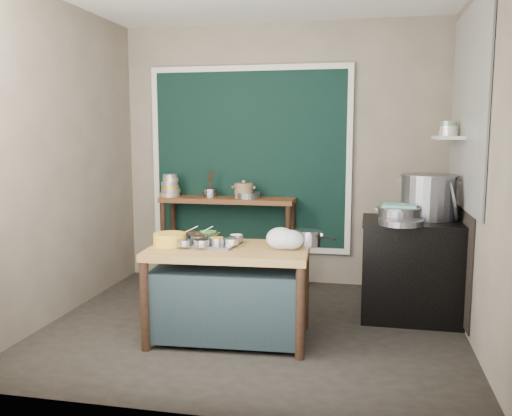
% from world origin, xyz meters
% --- Properties ---
extents(floor, '(3.50, 3.00, 0.02)m').
position_xyz_m(floor, '(0.00, 0.00, -0.01)').
color(floor, black).
rests_on(floor, ground).
extents(back_wall, '(3.50, 0.02, 2.80)m').
position_xyz_m(back_wall, '(0.00, 1.51, 1.40)').
color(back_wall, gray).
rests_on(back_wall, floor).
extents(left_wall, '(0.02, 3.00, 2.80)m').
position_xyz_m(left_wall, '(-1.76, 0.00, 1.40)').
color(left_wall, gray).
rests_on(left_wall, floor).
extents(right_wall, '(0.02, 3.00, 2.80)m').
position_xyz_m(right_wall, '(1.76, 0.00, 1.40)').
color(right_wall, gray).
rests_on(right_wall, floor).
extents(curtain_panel, '(2.10, 0.02, 1.90)m').
position_xyz_m(curtain_panel, '(-0.35, 1.47, 1.35)').
color(curtain_panel, black).
rests_on(curtain_panel, back_wall).
extents(curtain_frame, '(2.22, 0.03, 2.02)m').
position_xyz_m(curtain_frame, '(-0.35, 1.46, 1.35)').
color(curtain_frame, beige).
rests_on(curtain_frame, back_wall).
extents(tile_panel, '(0.02, 1.70, 1.70)m').
position_xyz_m(tile_panel, '(1.74, 0.55, 1.85)').
color(tile_panel, '#B2B2AA').
rests_on(tile_panel, right_wall).
extents(soot_patch, '(0.01, 1.30, 1.30)m').
position_xyz_m(soot_patch, '(1.74, 0.65, 0.70)').
color(soot_patch, black).
rests_on(soot_patch, right_wall).
extents(wall_shelf, '(0.22, 0.70, 0.03)m').
position_xyz_m(wall_shelf, '(1.63, 0.85, 1.60)').
color(wall_shelf, beige).
rests_on(wall_shelf, right_wall).
extents(prep_table, '(1.29, 0.80, 0.75)m').
position_xyz_m(prep_table, '(-0.13, -0.30, 0.38)').
color(prep_table, olive).
rests_on(prep_table, floor).
extents(back_counter, '(1.45, 0.40, 0.95)m').
position_xyz_m(back_counter, '(-0.55, 1.28, 0.47)').
color(back_counter, brown).
rests_on(back_counter, floor).
extents(stove_block, '(0.90, 0.68, 0.85)m').
position_xyz_m(stove_block, '(1.35, 0.55, 0.42)').
color(stove_block, black).
rests_on(stove_block, floor).
extents(stove_top, '(0.92, 0.69, 0.03)m').
position_xyz_m(stove_top, '(1.35, 0.55, 0.86)').
color(stove_top, black).
rests_on(stove_top, stove_block).
extents(condiment_tray, '(0.52, 0.39, 0.02)m').
position_xyz_m(condiment_tray, '(-0.33, -0.24, 0.76)').
color(condiment_tray, gray).
rests_on(condiment_tray, prep_table).
extents(condiment_bowls, '(0.55, 0.43, 0.06)m').
position_xyz_m(condiment_bowls, '(-0.36, -0.24, 0.80)').
color(condiment_bowls, gray).
rests_on(condiment_bowls, condiment_tray).
extents(yellow_basin, '(0.32, 0.32, 0.10)m').
position_xyz_m(yellow_basin, '(-0.61, -0.33, 0.80)').
color(yellow_basin, gold).
rests_on(yellow_basin, prep_table).
extents(saucepan, '(0.29, 0.29, 0.12)m').
position_xyz_m(saucepan, '(0.47, -0.10, 0.81)').
color(saucepan, gray).
rests_on(saucepan, prep_table).
extents(plastic_bag_a, '(0.28, 0.26, 0.17)m').
position_xyz_m(plastic_bag_a, '(0.28, -0.29, 0.84)').
color(plastic_bag_a, white).
rests_on(plastic_bag_a, prep_table).
extents(plastic_bag_b, '(0.22, 0.20, 0.15)m').
position_xyz_m(plastic_bag_b, '(0.35, -0.28, 0.83)').
color(plastic_bag_b, white).
rests_on(plastic_bag_b, prep_table).
extents(bowl_stack, '(0.22, 0.22, 0.25)m').
position_xyz_m(bowl_stack, '(-1.19, 1.25, 1.06)').
color(bowl_stack, tan).
rests_on(bowl_stack, back_counter).
extents(utensil_cup, '(0.16, 0.16, 0.09)m').
position_xyz_m(utensil_cup, '(-0.74, 1.28, 1.00)').
color(utensil_cup, gray).
rests_on(utensil_cup, back_counter).
extents(ceramic_crock, '(0.22, 0.22, 0.14)m').
position_xyz_m(ceramic_crock, '(-0.36, 1.24, 1.02)').
color(ceramic_crock, olive).
rests_on(ceramic_crock, back_counter).
extents(wide_bowl, '(0.27, 0.27, 0.06)m').
position_xyz_m(wide_bowl, '(-0.32, 1.25, 0.98)').
color(wide_bowl, gray).
rests_on(wide_bowl, back_counter).
extents(stock_pot, '(0.53, 0.53, 0.40)m').
position_xyz_m(stock_pot, '(1.46, 0.65, 1.08)').
color(stock_pot, gray).
rests_on(stock_pot, stove_top).
extents(pot_lid, '(0.13, 0.41, 0.39)m').
position_xyz_m(pot_lid, '(1.65, 0.56, 1.08)').
color(pot_lid, gray).
rests_on(pot_lid, stove_top).
extents(steamer, '(0.43, 0.43, 0.13)m').
position_xyz_m(steamer, '(1.20, 0.47, 0.94)').
color(steamer, gray).
rests_on(steamer, stove_top).
extents(green_cloth, '(0.31, 0.25, 0.02)m').
position_xyz_m(green_cloth, '(1.20, 0.47, 1.02)').
color(green_cloth, '#5AA08F').
rests_on(green_cloth, steamer).
extents(shallow_pan, '(0.42, 0.42, 0.05)m').
position_xyz_m(shallow_pan, '(1.21, 0.27, 0.90)').
color(shallow_pan, gray).
rests_on(shallow_pan, stove_top).
extents(shelf_bowl_stack, '(0.16, 0.16, 0.13)m').
position_xyz_m(shelf_bowl_stack, '(1.63, 0.83, 1.68)').
color(shelf_bowl_stack, silver).
rests_on(shelf_bowl_stack, wall_shelf).
extents(shelf_bowl_green, '(0.13, 0.13, 0.04)m').
position_xyz_m(shelf_bowl_green, '(1.63, 1.07, 1.64)').
color(shelf_bowl_green, gray).
rests_on(shelf_bowl_green, wall_shelf).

